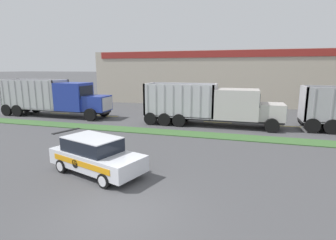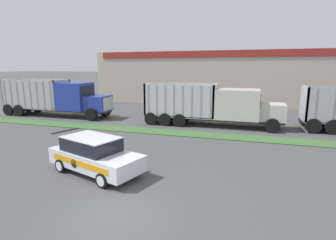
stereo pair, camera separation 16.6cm
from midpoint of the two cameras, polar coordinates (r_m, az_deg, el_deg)
name	(u,v)px [view 2 (the right image)]	position (r m, az deg, el deg)	size (l,w,h in m)	color
ground_plane	(116,214)	(9.09, -10.67, -19.48)	(600.00, 600.00, 0.00)	#474749
grass_verge	(189,134)	(18.66, 4.84, -3.03)	(120.00, 1.61, 0.06)	#3D6633
centre_line_0	(20,111)	(33.09, -29.35, 1.78)	(2.40, 0.14, 0.01)	yellow
centre_line_1	(61,113)	(29.44, -22.05, 1.40)	(2.40, 0.14, 0.01)	yellow
centre_line_2	(107,116)	(26.40, -12.88, 0.89)	(2.40, 0.14, 0.01)	yellow
centre_line_3	(159,119)	(24.20, -1.70, 0.24)	(2.40, 0.14, 0.01)	yellow
centre_line_4	(218,122)	(23.07, 11.11, -0.51)	(2.40, 0.14, 0.01)	yellow
centre_line_5	(286,126)	(23.18, 24.50, -1.26)	(2.40, 0.14, 0.01)	yellow
dump_truck_lead	(223,107)	(21.41, 12.20, 2.87)	(10.98, 2.80, 3.45)	black
dump_truck_trail	(66,99)	(26.96, -21.23, 4.29)	(11.07, 2.70, 3.53)	black
rally_car	(95,155)	(12.18, -15.31, -7.29)	(4.78, 3.09, 1.66)	silver
traffic_cone	(56,157)	(14.42, -22.98, -7.37)	(0.41, 0.41, 0.49)	black
store_building_backdrop	(243,77)	(38.27, 16.13, 8.92)	(38.35, 12.10, 6.71)	#BCB29E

